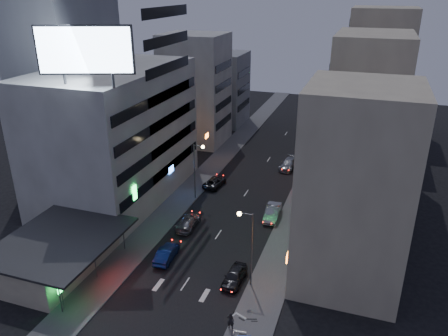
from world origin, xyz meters
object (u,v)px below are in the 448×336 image
at_px(scooter_black_b, 257,314).
at_px(scooter_silver_b, 247,313).
at_px(parked_car_right_far, 289,164).
at_px(parked_car_right_near, 234,276).
at_px(parked_car_right_mid, 272,212).
at_px(person, 231,321).
at_px(scooter_blue, 252,330).
at_px(road_car_blue, 167,254).
at_px(scooter_silver_a, 247,327).
at_px(parked_car_left, 215,182).
at_px(road_car_silver, 188,222).

bearing_deg(scooter_black_b, scooter_silver_b, 89.04).
bearing_deg(scooter_black_b, parked_car_right_far, -10.96).
xyz_separation_m(parked_car_right_near, parked_car_right_mid, (0.64, 14.16, 0.08)).
relative_size(person, scooter_blue, 0.96).
height_order(road_car_blue, person, person).
height_order(road_car_blue, scooter_silver_a, road_car_blue).
bearing_deg(parked_car_right_far, parked_car_right_near, -82.62).
relative_size(parked_car_right_mid, scooter_silver_a, 2.83).
distance_m(parked_car_left, scooter_silver_b, 28.51).
relative_size(person, scooter_silver_b, 0.92).
xyz_separation_m(person, scooter_silver_a, (1.47, 0.07, -0.32)).
bearing_deg(parked_car_right_far, parked_car_left, -125.13).
bearing_deg(scooter_silver_b, scooter_black_b, -52.21).
bearing_deg(parked_car_right_mid, road_car_blue, -128.75).
bearing_deg(scooter_black_b, parked_car_left, 9.99).
height_order(parked_car_right_near, scooter_silver_a, parked_car_right_near).
xyz_separation_m(scooter_silver_a, scooter_silver_b, (-0.44, 1.60, 0.03)).
bearing_deg(scooter_silver_b, parked_car_left, 46.97).
xyz_separation_m(parked_car_right_near, parked_car_right_far, (-0.62, 31.26, 0.04)).
bearing_deg(road_car_silver, scooter_silver_b, 127.95).
distance_m(road_car_blue, person, 12.63).
relative_size(parked_car_right_far, scooter_black_b, 3.36).
distance_m(road_car_silver, scooter_silver_a, 19.04).
height_order(parked_car_left, scooter_blue, parked_car_left).
bearing_deg(person, scooter_silver_a, -177.93).
bearing_deg(scooter_blue, scooter_black_b, -17.92).
height_order(person, scooter_silver_a, person).
bearing_deg(person, parked_car_left, -67.95).
relative_size(parked_car_right_far, scooter_silver_a, 3.07).
xyz_separation_m(parked_car_right_near, road_car_blue, (-8.23, 1.40, -0.00)).
bearing_deg(scooter_blue, scooter_silver_b, 6.74).
bearing_deg(parked_car_left, parked_car_right_near, 120.74).
relative_size(parked_car_right_near, parked_car_right_far, 0.80).
height_order(parked_car_right_mid, parked_car_right_far, parked_car_right_mid).
bearing_deg(scooter_blue, road_car_blue, 36.32).
bearing_deg(scooter_silver_a, scooter_black_b, -19.11).
distance_m(parked_car_right_far, scooter_blue, 38.10).
bearing_deg(parked_car_right_near, scooter_black_b, -49.51).
bearing_deg(parked_car_right_near, road_car_blue, 172.17).
bearing_deg(person, road_car_blue, -38.80).
height_order(parked_car_right_mid, scooter_black_b, parked_car_right_mid).
bearing_deg(scooter_silver_b, scooter_blue, -132.45).
relative_size(road_car_blue, scooter_black_b, 2.79).
relative_size(parked_car_right_near, scooter_blue, 2.40).
relative_size(parked_car_left, person, 2.76).
xyz_separation_m(parked_car_right_near, scooter_black_b, (3.58, -4.48, -0.13)).
xyz_separation_m(parked_car_right_near, road_car_silver, (-8.73, 8.53, -0.02)).
bearing_deg(road_car_blue, scooter_silver_a, 141.62).
relative_size(scooter_silver_a, scooter_blue, 0.98).
bearing_deg(scooter_blue, parked_car_right_near, 9.20).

